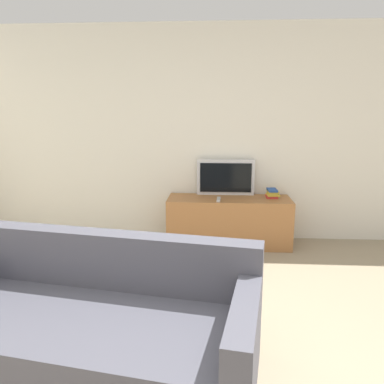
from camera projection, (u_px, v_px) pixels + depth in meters
name	position (u px, v px, depth m)	size (l,w,h in m)	color
wall_back	(205.00, 135.00, 4.59)	(9.00, 0.06, 2.60)	silver
tv_stand	(229.00, 221.00, 4.50)	(1.45, 0.50, 0.57)	#9E6638
television	(226.00, 177.00, 4.59)	(0.70, 0.09, 0.43)	silver
couch	(87.00, 331.00, 2.28)	(2.18, 1.23, 0.79)	#474751
book_stack	(272.00, 193.00, 4.45)	(0.16, 0.22, 0.11)	#B72D28
remote_on_stand	(219.00, 199.00, 4.32)	(0.05, 0.18, 0.02)	#B7B7B7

